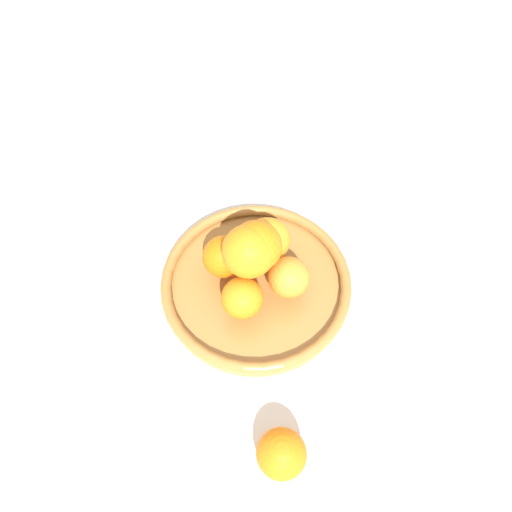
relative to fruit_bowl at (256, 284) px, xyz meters
The scene contains 4 objects.
ground_plane 0.02m from the fruit_bowl, ahead, with size 4.00×4.00×0.00m, color silver.
fruit_bowl is the anchor object (origin of this frame).
orange_pile 0.08m from the fruit_bowl, 122.66° to the right, with size 0.18×0.17×0.14m.
stray_orange 0.28m from the fruit_bowl, ahead, with size 0.07×0.07×0.07m, color orange.
Camera 1 is at (0.42, -0.03, 0.77)m, focal length 35.00 mm.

